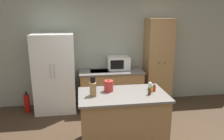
# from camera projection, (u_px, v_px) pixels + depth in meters

# --- Properties ---
(wall_back) EXTENTS (7.20, 0.06, 2.60)m
(wall_back) POSITION_uv_depth(u_px,v_px,m) (107.00, 50.00, 5.27)
(wall_back) COLOR #9EA393
(wall_back) RESTS_ON ground_plane
(refrigerator) EXTENTS (0.88, 0.68, 1.75)m
(refrigerator) POSITION_uv_depth(u_px,v_px,m) (55.00, 73.00, 4.86)
(refrigerator) COLOR white
(refrigerator) RESTS_ON ground_plane
(back_counter) EXTENTS (1.46, 0.70, 0.89)m
(back_counter) POSITION_uv_depth(u_px,v_px,m) (111.00, 89.00, 5.15)
(back_counter) COLOR #9E7547
(back_counter) RESTS_ON ground_plane
(pantry_cabinet) EXTENTS (0.60, 0.54, 2.06)m
(pantry_cabinet) POSITION_uv_depth(u_px,v_px,m) (158.00, 62.00, 5.23)
(pantry_cabinet) COLOR #9E7547
(pantry_cabinet) RESTS_ON ground_plane
(kitchen_island) EXTENTS (1.41, 0.84, 0.93)m
(kitchen_island) POSITION_uv_depth(u_px,v_px,m) (122.00, 120.00, 3.60)
(kitchen_island) COLOR #9E7547
(kitchen_island) RESTS_ON ground_plane
(microwave) EXTENTS (0.51, 0.40, 0.29)m
(microwave) POSITION_uv_depth(u_px,v_px,m) (118.00, 63.00, 5.13)
(microwave) COLOR white
(microwave) RESTS_ON back_counter
(knife_block) EXTENTS (0.10, 0.09, 0.32)m
(knife_block) POSITION_uv_depth(u_px,v_px,m) (93.00, 89.00, 3.36)
(knife_block) COLOR #9E7547
(knife_block) RESTS_ON kitchen_island
(spice_bottle_tall_dark) EXTENTS (0.05, 0.05, 0.11)m
(spice_bottle_tall_dark) POSITION_uv_depth(u_px,v_px,m) (154.00, 88.00, 3.57)
(spice_bottle_tall_dark) COLOR #B2281E
(spice_bottle_tall_dark) RESTS_ON kitchen_island
(spice_bottle_short_red) EXTENTS (0.04, 0.04, 0.10)m
(spice_bottle_short_red) POSITION_uv_depth(u_px,v_px,m) (152.00, 90.00, 3.53)
(spice_bottle_short_red) COLOR orange
(spice_bottle_short_red) RESTS_ON kitchen_island
(spice_bottle_amber_oil) EXTENTS (0.06, 0.06, 0.12)m
(spice_bottle_amber_oil) POSITION_uv_depth(u_px,v_px,m) (150.00, 86.00, 3.67)
(spice_bottle_amber_oil) COLOR beige
(spice_bottle_amber_oil) RESTS_ON kitchen_island
(spice_bottle_green_herb) EXTENTS (0.05, 0.05, 0.13)m
(spice_bottle_green_herb) POSITION_uv_depth(u_px,v_px,m) (149.00, 91.00, 3.42)
(spice_bottle_green_herb) COLOR #563319
(spice_bottle_green_herb) RESTS_ON kitchen_island
(kettle) EXTENTS (0.15, 0.15, 0.20)m
(kettle) POSITION_uv_depth(u_px,v_px,m) (109.00, 86.00, 3.57)
(kettle) COLOR #B72D28
(kettle) RESTS_ON kitchen_island
(fire_extinguisher) EXTENTS (0.13, 0.13, 0.48)m
(fire_extinguisher) POSITION_uv_depth(u_px,v_px,m) (27.00, 103.00, 4.91)
(fire_extinguisher) COLOR red
(fire_extinguisher) RESTS_ON ground_plane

